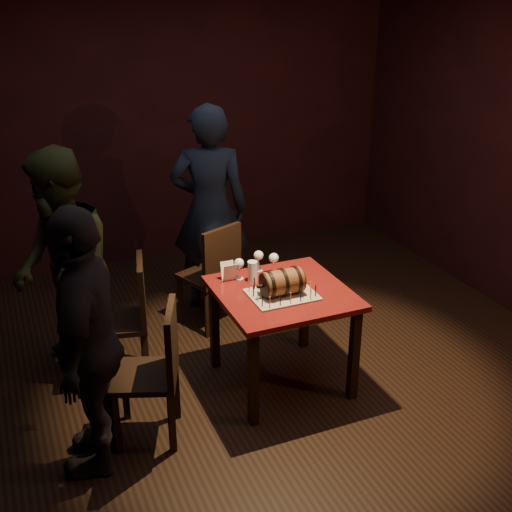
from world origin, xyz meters
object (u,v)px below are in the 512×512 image
at_px(chair_left_front, 157,366).
at_px(person_back, 210,210).
at_px(barrel_cake, 282,282).
at_px(person_left_rear, 63,271).
at_px(pint_of_ale, 253,272).
at_px(pub_table, 282,304).
at_px(wine_glass_left, 239,264).
at_px(chair_back, 214,271).
at_px(wine_glass_mid, 259,256).
at_px(chair_left_rear, 130,313).
at_px(person_left_front, 88,342).
at_px(wine_glass_right, 274,259).

xyz_separation_m(chair_left_front, person_back, (0.91, 1.60, 0.39)).
xyz_separation_m(barrel_cake, person_left_rear, (-1.36, 0.71, 0.02)).
distance_m(pint_of_ale, person_left_rear, 1.33).
distance_m(pub_table, person_back, 1.39).
relative_size(wine_glass_left, chair_back, 0.17).
bearing_deg(wine_glass_mid, person_left_rear, 168.40).
bearing_deg(chair_left_rear, pint_of_ale, -18.76).
height_order(wine_glass_mid, chair_back, chair_back).
xyz_separation_m(pint_of_ale, chair_left_rear, (-0.85, 0.29, -0.30)).
distance_m(wine_glass_mid, person_back, 0.99).
relative_size(wine_glass_mid, chair_left_front, 0.17).
bearing_deg(wine_glass_left, chair_back, 86.75).
relative_size(wine_glass_left, person_left_rear, 0.09).
relative_size(pub_table, chair_back, 0.97).
relative_size(pint_of_ale, person_left_rear, 0.09).
distance_m(wine_glass_mid, person_left_front, 1.53).
relative_size(chair_left_rear, person_left_rear, 0.53).
distance_m(chair_back, chair_left_rear, 0.92).
height_order(wine_glass_left, person_left_front, person_left_front).
xyz_separation_m(wine_glass_right, pint_of_ale, (-0.19, -0.05, -0.05)).
relative_size(pint_of_ale, chair_left_rear, 0.16).
bearing_deg(wine_glass_mid, pub_table, -86.21).
height_order(pint_of_ale, chair_back, chair_back).
height_order(wine_glass_right, chair_back, chair_back).
xyz_separation_m(wine_glass_right, person_left_rear, (-1.45, 0.37, 0.00)).
xyz_separation_m(chair_left_rear, person_left_front, (-0.40, -0.84, 0.31)).
relative_size(chair_left_rear, person_back, 0.51).
height_order(wine_glass_left, person_back, person_back).
bearing_deg(pint_of_ale, person_left_front, -156.17).
bearing_deg(barrel_cake, person_left_front, -169.18).
height_order(barrel_cake, pint_of_ale, barrel_cake).
distance_m(wine_glass_left, pint_of_ale, 0.11).
height_order(wine_glass_mid, person_left_rear, person_left_rear).
bearing_deg(chair_left_rear, pub_table, -27.83).
relative_size(wine_glass_left, person_back, 0.09).
bearing_deg(pub_table, pint_of_ale, 119.69).
bearing_deg(person_left_rear, pint_of_ale, 65.98).
bearing_deg(wine_glass_right, barrel_cake, -105.18).
bearing_deg(pub_table, wine_glass_left, 125.65).
bearing_deg(person_back, chair_left_rear, 62.98).
relative_size(pint_of_ale, person_left_front, 0.09).
relative_size(wine_glass_mid, pint_of_ale, 1.07).
height_order(chair_left_rear, person_back, person_back).
bearing_deg(person_left_front, pub_table, 124.08).
height_order(wine_glass_left, wine_glass_mid, same).
bearing_deg(chair_left_rear, person_left_front, -115.56).
distance_m(wine_glass_left, chair_back, 0.76).
bearing_deg(barrel_cake, person_back, 91.13).
distance_m(wine_glass_left, chair_left_rear, 0.88).
xyz_separation_m(wine_glass_mid, person_left_front, (-1.36, -0.69, -0.03)).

